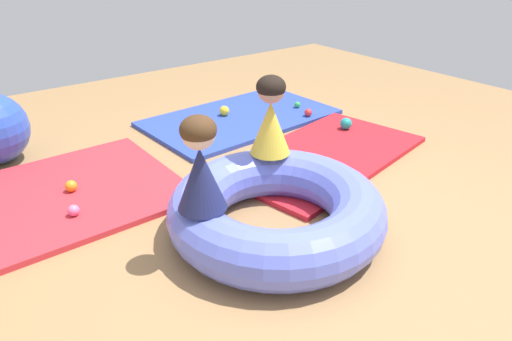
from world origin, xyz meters
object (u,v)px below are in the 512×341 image
Objects in this scene: child_in_navy at (200,165)px; play_ball_pink at (74,210)px; play_ball_orange at (71,186)px; play_ball_yellow at (224,111)px; child_in_yellow at (271,116)px; play_ball_red at (308,112)px; play_ball_teal at (346,124)px; inflatable_cushion at (276,210)px; play_ball_green at (297,105)px; play_ball_blue at (192,134)px.

child_in_navy is 7.03× the size of play_ball_pink.
play_ball_yellow reaches higher than play_ball_orange.
child_in_yellow reaches higher than play_ball_red.
play_ball_pink is at bearing 179.55° from play_ball_teal.
child_in_navy is 5.33× the size of play_ball_yellow.
inflatable_cushion reaches higher than play_ball_yellow.
play_ball_pink is at bearing 43.28° from child_in_navy.
play_ball_pink is at bearing -164.49° from play_ball_green.
child_in_yellow is at bearing -91.40° from play_ball_blue.
play_ball_yellow is (1.70, 0.63, 0.01)m from play_ball_orange.
play_ball_orange is 1.18m from play_ball_blue.
play_ball_green is 0.78m from play_ball_yellow.
play_ball_blue is (0.76, 1.46, -0.49)m from child_in_navy.
inflatable_cushion is at bearing -100.85° from play_ball_blue.
play_ball_red is 0.80× the size of play_ball_blue.
play_ball_pink is (-0.94, 0.88, -0.09)m from inflatable_cushion.
child_in_yellow is at bearing -22.00° from play_ball_pink.
play_ball_orange is at bearing 31.83° from child_in_navy.
play_ball_red is at bearing -9.33° from play_ball_blue.
child_in_navy is at bearing -147.28° from play_ball_red.
play_ball_yellow is at bearing 125.12° from play_ball_teal.
play_ball_green is at bearing 15.51° from play_ball_pink.
play_ball_yellow is (0.85, 1.83, -0.07)m from inflatable_cushion.
play_ball_red is (-0.04, 0.46, -0.02)m from play_ball_teal.
inflatable_cushion is at bearing -83.77° from child_in_navy.
inflatable_cushion is at bearing -54.72° from play_ball_orange.
play_ball_blue reaches higher than play_ball_orange.
child_in_yellow is 1.47m from play_ball_orange.
inflatable_cushion is at bearing -43.01° from play_ball_pink.
inflatable_cushion is 0.63m from child_in_yellow.
inflatable_cushion is 1.29m from play_ball_pink.
child_in_yellow is 4.94× the size of play_ball_teal.
play_ball_red is 0.27m from play_ball_green.
play_ball_red is at bearing -38.68° from play_ball_yellow.
child_in_yellow reaches higher than play_ball_teal.
play_ball_teal is 1.20m from play_ball_yellow.
child_in_navy is 6.78× the size of play_ball_red.
play_ball_red reaches higher than play_ball_pink.
play_ball_orange is at bearing -171.29° from play_ball_green.
play_ball_green is (2.52, 0.70, -0.01)m from play_ball_pink.
inflatable_cushion is 1.54m from play_ball_blue.
child_in_yellow is at bearing -159.87° from play_ball_teal.
play_ball_blue is 1.29m from play_ball_green.
inflatable_cushion is 17.01× the size of play_ball_red.
play_ball_teal reaches higher than play_ball_red.
play_ball_orange reaches higher than play_ball_red.
play_ball_yellow is at bearing 160.45° from play_ball_green.
child_in_yellow is 1.23m from play_ball_blue.
play_ball_pink is (-2.47, 0.02, -0.02)m from play_ball_teal.
child_in_navy is at bearing -71.47° from play_ball_orange.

